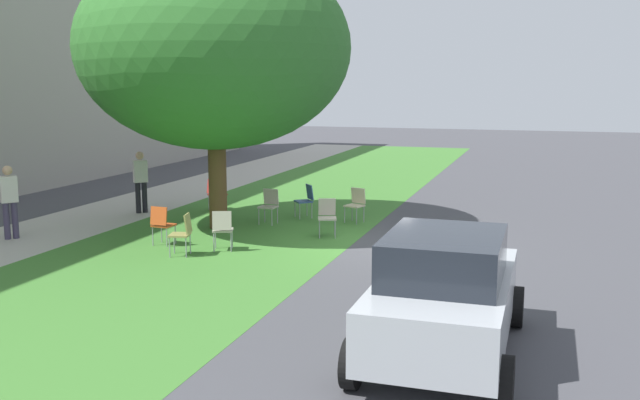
{
  "coord_description": "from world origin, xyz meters",
  "views": [
    {
      "loc": [
        -15.04,
        -3.82,
        3.55
      ],
      "look_at": [
        0.55,
        1.19,
        0.83
      ],
      "focal_mm": 40.02,
      "sensor_mm": 36.0,
      "label": 1
    }
  ],
  "objects_px": {
    "pedestrian_1": "(141,179)",
    "street_tree": "(214,48)",
    "chair_5": "(215,192)",
    "chair_0": "(327,214)",
    "chair_1": "(306,198)",
    "chair_3": "(222,227)",
    "pedestrian_0": "(9,199)",
    "chair_6": "(356,202)",
    "parked_car": "(444,293)",
    "chair_7": "(269,203)",
    "chair_2": "(162,222)",
    "chair_4": "(183,231)"
  },
  "relations": [
    {
      "from": "chair_3",
      "to": "pedestrian_0",
      "type": "relative_size",
      "value": 0.52
    },
    {
      "from": "chair_2",
      "to": "parked_car",
      "type": "bearing_deg",
      "value": -123.56
    },
    {
      "from": "chair_4",
      "to": "chair_6",
      "type": "relative_size",
      "value": 1.0
    },
    {
      "from": "street_tree",
      "to": "pedestrian_1",
      "type": "height_order",
      "value": "street_tree"
    },
    {
      "from": "chair_6",
      "to": "pedestrian_1",
      "type": "height_order",
      "value": "pedestrian_1"
    },
    {
      "from": "chair_5",
      "to": "chair_3",
      "type": "bearing_deg",
      "value": -152.21
    },
    {
      "from": "pedestrian_0",
      "to": "pedestrian_1",
      "type": "xyz_separation_m",
      "value": [
        3.8,
        -1.06,
        0.0
      ]
    },
    {
      "from": "street_tree",
      "to": "chair_1",
      "type": "distance_m",
      "value": 4.57
    },
    {
      "from": "street_tree",
      "to": "chair_6",
      "type": "relative_size",
      "value": 7.65
    },
    {
      "from": "street_tree",
      "to": "chair_5",
      "type": "relative_size",
      "value": 7.65
    },
    {
      "from": "pedestrian_1",
      "to": "street_tree",
      "type": "bearing_deg",
      "value": -112.77
    },
    {
      "from": "chair_5",
      "to": "chair_7",
      "type": "xyz_separation_m",
      "value": [
        -1.32,
        -2.15,
        0.0
      ]
    },
    {
      "from": "parked_car",
      "to": "pedestrian_1",
      "type": "xyz_separation_m",
      "value": [
        7.83,
        9.36,
        0.09
      ]
    },
    {
      "from": "chair_2",
      "to": "pedestrian_0",
      "type": "distance_m",
      "value": 3.68
    },
    {
      "from": "chair_0",
      "to": "chair_4",
      "type": "height_order",
      "value": "same"
    },
    {
      "from": "parked_car",
      "to": "pedestrian_1",
      "type": "relative_size",
      "value": 2.19
    },
    {
      "from": "street_tree",
      "to": "parked_car",
      "type": "distance_m",
      "value": 9.87
    },
    {
      "from": "chair_1",
      "to": "chair_2",
      "type": "relative_size",
      "value": 1.0
    },
    {
      "from": "chair_6",
      "to": "pedestrian_0",
      "type": "bearing_deg",
      "value": 121.57
    },
    {
      "from": "street_tree",
      "to": "pedestrian_0",
      "type": "height_order",
      "value": "street_tree"
    },
    {
      "from": "chair_4",
      "to": "pedestrian_0",
      "type": "height_order",
      "value": "pedestrian_0"
    },
    {
      "from": "chair_2",
      "to": "chair_3",
      "type": "height_order",
      "value": "same"
    },
    {
      "from": "street_tree",
      "to": "pedestrian_0",
      "type": "distance_m",
      "value": 5.83
    },
    {
      "from": "chair_3",
      "to": "chair_6",
      "type": "distance_m",
      "value": 4.34
    },
    {
      "from": "chair_6",
      "to": "chair_4",
      "type": "bearing_deg",
      "value": 151.34
    },
    {
      "from": "parked_car",
      "to": "chair_6",
      "type": "bearing_deg",
      "value": 22.27
    },
    {
      "from": "pedestrian_1",
      "to": "chair_1",
      "type": "bearing_deg",
      "value": -80.81
    },
    {
      "from": "chair_2",
      "to": "chair_5",
      "type": "height_order",
      "value": "same"
    },
    {
      "from": "street_tree",
      "to": "chair_3",
      "type": "relative_size",
      "value": 7.65
    },
    {
      "from": "pedestrian_0",
      "to": "pedestrian_1",
      "type": "bearing_deg",
      "value": -15.56
    },
    {
      "from": "chair_0",
      "to": "chair_1",
      "type": "xyz_separation_m",
      "value": [
        2.06,
        1.23,
        0.0
      ]
    },
    {
      "from": "chair_5",
      "to": "chair_0",
      "type": "bearing_deg",
      "value": -120.15
    },
    {
      "from": "chair_1",
      "to": "chair_4",
      "type": "distance_m",
      "value": 4.87
    },
    {
      "from": "chair_3",
      "to": "chair_6",
      "type": "height_order",
      "value": "same"
    },
    {
      "from": "pedestrian_0",
      "to": "chair_4",
      "type": "bearing_deg",
      "value": -92.86
    },
    {
      "from": "chair_2",
      "to": "chair_5",
      "type": "relative_size",
      "value": 1.0
    },
    {
      "from": "chair_2",
      "to": "pedestrian_1",
      "type": "height_order",
      "value": "pedestrian_1"
    },
    {
      "from": "chair_5",
      "to": "parked_car",
      "type": "height_order",
      "value": "parked_car"
    },
    {
      "from": "chair_5",
      "to": "pedestrian_0",
      "type": "distance_m",
      "value": 5.56
    },
    {
      "from": "pedestrian_1",
      "to": "chair_3",
      "type": "bearing_deg",
      "value": -129.93
    },
    {
      "from": "chair_3",
      "to": "chair_5",
      "type": "xyz_separation_m",
      "value": [
        4.39,
        2.32,
        0.0
      ]
    },
    {
      "from": "chair_3",
      "to": "chair_6",
      "type": "xyz_separation_m",
      "value": [
        3.91,
        -1.88,
        0.0
      ]
    },
    {
      "from": "chair_7",
      "to": "pedestrian_0",
      "type": "bearing_deg",
      "value": 125.01
    },
    {
      "from": "chair_0",
      "to": "chair_5",
      "type": "bearing_deg",
      "value": 59.85
    },
    {
      "from": "chair_4",
      "to": "chair_5",
      "type": "distance_m",
      "value": 5.3
    },
    {
      "from": "chair_0",
      "to": "chair_1",
      "type": "relative_size",
      "value": 1.0
    },
    {
      "from": "pedestrian_1",
      "to": "chair_5",
      "type": "bearing_deg",
      "value": -60.49
    },
    {
      "from": "chair_6",
      "to": "parked_car",
      "type": "xyz_separation_m",
      "value": [
        -8.34,
        -3.41,
        0.32
      ]
    },
    {
      "from": "chair_5",
      "to": "chair_6",
      "type": "bearing_deg",
      "value": -96.6
    },
    {
      "from": "chair_1",
      "to": "pedestrian_1",
      "type": "xyz_separation_m",
      "value": [
        -0.73,
        4.51,
        0.41
      ]
    }
  ]
}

